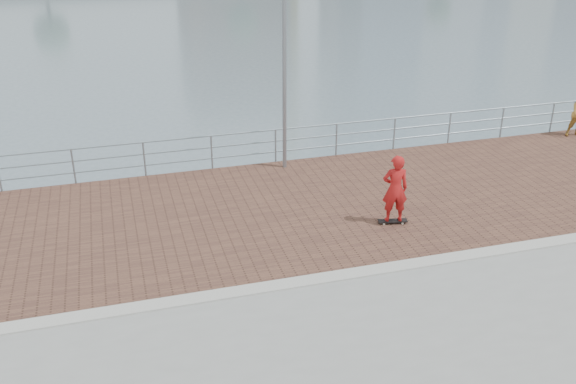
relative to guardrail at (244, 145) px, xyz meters
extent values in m
plane|color=slate|center=(0.00, -7.00, -2.69)|extent=(400.00, 400.00, 0.00)
cube|color=brown|center=(0.00, -3.40, -0.68)|extent=(40.00, 6.80, 0.02)
cube|color=#B7B5AD|center=(0.00, -7.00, -0.66)|extent=(40.00, 0.40, 0.06)
cylinder|color=#8C9EA8|center=(-5.13, 0.00, -0.14)|extent=(0.06, 0.06, 1.10)
cylinder|color=#8C9EA8|center=(-3.08, 0.00, -0.14)|extent=(0.06, 0.06, 1.10)
cylinder|color=#8C9EA8|center=(-1.03, 0.00, -0.14)|extent=(0.06, 0.06, 1.10)
cylinder|color=#8C9EA8|center=(1.03, 0.00, -0.14)|extent=(0.06, 0.06, 1.10)
cylinder|color=#8C9EA8|center=(3.08, 0.00, -0.14)|extent=(0.06, 0.06, 1.10)
cylinder|color=#8C9EA8|center=(5.13, 0.00, -0.14)|extent=(0.06, 0.06, 1.10)
cylinder|color=#8C9EA8|center=(7.18, 0.00, -0.14)|extent=(0.06, 0.06, 1.10)
cylinder|color=#8C9EA8|center=(9.24, 0.00, -0.14)|extent=(0.06, 0.06, 1.10)
cylinder|color=#8C9EA8|center=(11.29, 0.00, -0.14)|extent=(0.06, 0.06, 1.10)
cylinder|color=#8C9EA8|center=(0.00, 0.00, 0.41)|extent=(39.00, 0.05, 0.05)
cylinder|color=#8C9EA8|center=(0.00, 0.00, 0.03)|extent=(39.00, 0.05, 0.05)
cylinder|color=#8C9EA8|center=(0.00, 0.00, -0.33)|extent=(39.00, 0.05, 0.05)
cylinder|color=gray|center=(1.18, -0.50, 2.45)|extent=(0.13, 0.13, 6.29)
cube|color=black|center=(2.85, -4.97, -0.60)|extent=(0.79, 0.34, 0.03)
cylinder|color=beige|center=(2.60, -4.99, -0.64)|extent=(0.07, 0.05, 0.06)
cylinder|color=beige|center=(3.08, -5.08, -0.64)|extent=(0.07, 0.05, 0.06)
cylinder|color=beige|center=(2.62, -4.85, -0.64)|extent=(0.07, 0.05, 0.06)
cylinder|color=beige|center=(3.10, -4.95, -0.64)|extent=(0.07, 0.05, 0.06)
imported|color=red|center=(2.85, -4.97, 0.32)|extent=(0.73, 0.55, 1.81)
camera|label=1|loc=(-3.88, -18.47, 7.11)|focal=40.00mm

